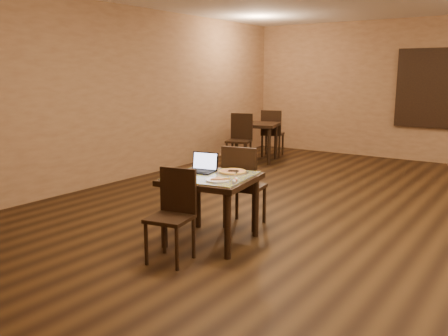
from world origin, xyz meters
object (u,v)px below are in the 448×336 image
Objects in this scene: tiled_table at (211,184)px; other_table_b_chair_far at (272,131)px; chair_main_near at (174,209)px; other_table_b at (257,130)px; other_table_b_chair_near at (240,136)px; chair_main_far at (242,182)px; laptop at (202,167)px; pizza_pan at (232,172)px.

other_table_b_chair_far is (-2.12, 5.21, -0.06)m from tiled_table.
chair_main_near is at bearing -100.40° from tiled_table.
other_table_b is (-2.13, 5.21, 0.15)m from chair_main_near.
chair_main_near is 5.07m from other_table_b_chair_near.
chair_main_near is at bearing -81.54° from other_table_b_chair_near.
chair_main_far is at bearing 98.21° from other_table_b_chair_far.
other_table_b_chair_near is at bearing 109.73° from tiled_table.
tiled_table is 0.27m from laptop.
other_table_b_chair_near is (-1.97, 3.87, -0.22)m from laptop.
chair_main_far reaches higher than chair_main_near.
chair_main_far is 2.88× the size of laptop.
laptop is at bearing -156.41° from pizza_pan.
pizza_pan is at bearing 70.10° from chair_main_near.
other_table_b_chair_far is (0.03, 0.62, -0.08)m from other_table_b.
other_table_b is 1.03× the size of other_table_b_chair_far.
other_table_b is at bearing 101.31° from chair_main_near.
laptop is 0.32× the size of other_table_b.
chair_main_far is at bearing -73.62° from other_table_b_chair_near.
laptop is (-0.20, 0.10, 0.16)m from tiled_table.
tiled_table is 0.62m from chair_main_far.
pizza_pan is at bearing -79.18° from other_table_b.
tiled_table is 1.13× the size of chair_main_near.
pizza_pan is at bearing 12.17° from laptop.
tiled_table is 1.00× the size of other_table_b_chair_near.
laptop is 0.33× the size of other_table_b_chair_far.
tiled_table is 0.29m from pizza_pan.
chair_main_far is at bearing 105.70° from pizza_pan.
other_table_b_chair_near is at bearing 104.23° from chair_main_near.
other_table_b is at bearing 106.11° from tiled_table.
other_table_b_chair_far is (-2.11, 5.83, 0.07)m from chair_main_near.
tiled_table is at bearing -116.57° from pizza_pan.
other_table_b_chair_near and other_table_b_chair_far have the same top height.
pizza_pan is 5.45m from other_table_b_chair_far.
other_table_b_chair_near reaches higher than tiled_table.
chair_main_near is 0.92× the size of chair_main_far.
pizza_pan is at bearing 54.47° from tiled_table.
other_table_b_chair_far is (-2.14, 4.60, 0.02)m from chair_main_far.
other_table_b_chair_far is at bearing 114.28° from pizza_pan.
other_table_b_chair_near is at bearing 121.59° from pizza_pan.
chair_main_near is (-0.02, -0.62, -0.14)m from tiled_table.
chair_main_near is 6.20m from other_table_b_chair_far.
chair_main_far reaches higher than other_table_b.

